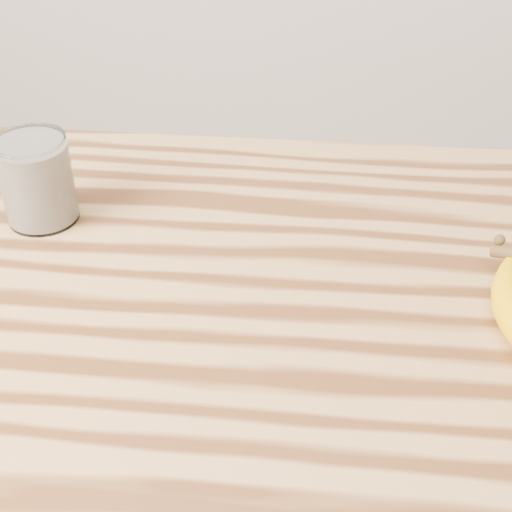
# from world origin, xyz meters

# --- Properties ---
(table) EXTENTS (1.20, 0.80, 0.90)m
(table) POSITION_xyz_m (0.00, 0.00, 0.77)
(table) COLOR #A57744
(table) RESTS_ON ground
(smoothie_glass) EXTENTS (0.09, 0.09, 0.11)m
(smoothie_glass) POSITION_xyz_m (-0.29, 0.15, 0.96)
(smoothie_glass) COLOR white
(smoothie_glass) RESTS_ON table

